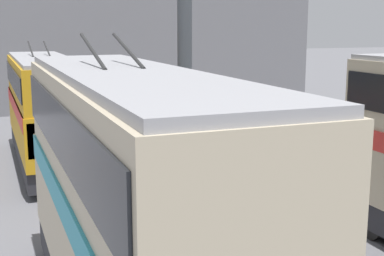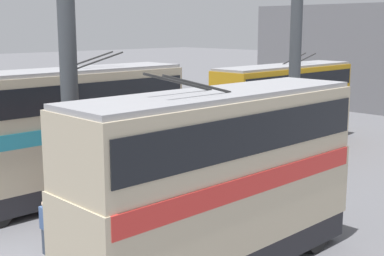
{
  "view_description": "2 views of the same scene",
  "coord_description": "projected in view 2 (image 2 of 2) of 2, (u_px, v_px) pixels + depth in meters",
  "views": [
    {
      "loc": [
        -4.67,
        6.76,
        6.05
      ],
      "look_at": [
        11.37,
        0.54,
        2.75
      ],
      "focal_mm": 50.0,
      "sensor_mm": 36.0,
      "label": 1
    },
    {
      "loc": [
        -6.64,
        -14.05,
        6.93
      ],
      "look_at": [
        7.5,
        0.49,
        3.07
      ],
      "focal_mm": 50.0,
      "sensor_mm": 36.0,
      "label": 2
    }
  ],
  "objects": [
    {
      "name": "support_column_near",
      "position": [
        71.0,
        116.0,
        16.22
      ],
      "size": [
        0.95,
        0.95,
        8.74
      ],
      "color": "#42474C",
      "rests_on": "ground_plane"
    },
    {
      "name": "oil_drum",
      "position": [
        205.0,
        175.0,
        23.65
      ],
      "size": [
        0.62,
        0.62,
        0.88
      ],
      "color": "#933828",
      "rests_on": "ground_plane"
    },
    {
      "name": "bus_right_near",
      "position": [
        70.0,
        126.0,
        21.38
      ],
      "size": [
        10.14,
        2.54,
        5.91
      ],
      "color": "black",
      "rests_on": "ground_plane"
    },
    {
      "name": "person_aisle_foreground",
      "position": [
        46.0,
        226.0,
        16.35
      ],
      "size": [
        0.25,
        0.42,
        1.75
      ],
      "rotation": [
        0.0,
        0.0,
        0.02
      ],
      "color": "#384251",
      "rests_on": "ground_plane"
    },
    {
      "name": "bus_left_far",
      "position": [
        220.0,
        173.0,
        14.65
      ],
      "size": [
        9.35,
        2.54,
        5.85
      ],
      "color": "black",
      "rests_on": "ground_plane"
    },
    {
      "name": "support_column_far",
      "position": [
        294.0,
        87.0,
        24.17
      ],
      "size": [
        0.95,
        0.95,
        8.74
      ],
      "color": "#42474C",
      "rests_on": "ground_plane"
    },
    {
      "name": "person_by_right_row",
      "position": [
        57.0,
        201.0,
        18.82
      ],
      "size": [
        0.47,
        0.47,
        1.64
      ],
      "rotation": [
        0.0,
        0.0,
        3.92
      ],
      "color": "#473D33",
      "rests_on": "ground_plane"
    },
    {
      "name": "person_aisle_midway",
      "position": [
        189.0,
        184.0,
        20.93
      ],
      "size": [
        0.3,
        0.45,
        1.61
      ],
      "rotation": [
        0.0,
        0.0,
        3.0
      ],
      "color": "#2D2D33",
      "rests_on": "ground_plane"
    },
    {
      "name": "bus_right_mid",
      "position": [
        285.0,
        100.0,
        31.32
      ],
      "size": [
        10.51,
        2.54,
        5.36
      ],
      "color": "black",
      "rests_on": "ground_plane"
    }
  ]
}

